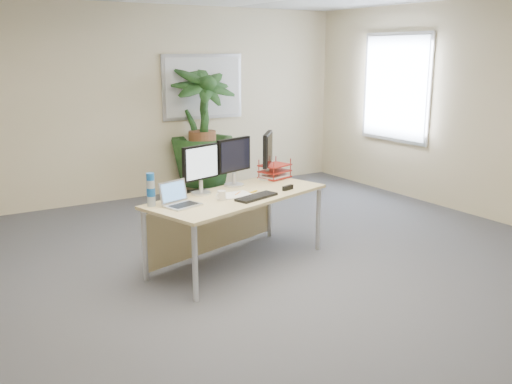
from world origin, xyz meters
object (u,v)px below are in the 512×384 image
desk (230,208)px  floor_plant (202,144)px  laptop (179,199)px  monitor_left (201,166)px  monitor_right (234,159)px

desk → floor_plant: 2.89m
desk → laptop: 0.67m
monitor_left → monitor_right: bearing=16.7°
desk → monitor_right: size_ratio=4.02×
laptop → monitor_left: bearing=36.8°
floor_plant → laptop: 3.29m
desk → monitor_right: monitor_right is taller
monitor_left → laptop: monitor_left is taller
desk → laptop: size_ratio=5.50×
monitor_right → laptop: monitor_right is taller
monitor_right → laptop: size_ratio=1.37×
desk → laptop: laptop is taller
monitor_left → laptop: size_ratio=1.33×
desk → floor_plant: floor_plant is taller
desk → monitor_left: (-0.26, 0.11, 0.42)m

